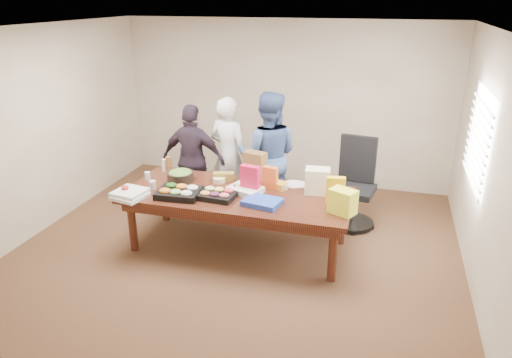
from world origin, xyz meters
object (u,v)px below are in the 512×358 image
(conference_table, at_px, (238,220))
(person_right, at_px, (268,156))
(person_center, at_px, (229,155))
(salad_bowl, at_px, (181,176))
(office_chair, at_px, (355,186))
(sheet_cake, at_px, (245,190))

(conference_table, distance_m, person_right, 1.16)
(person_center, height_order, salad_bowl, person_center)
(office_chair, relative_size, person_right, 0.65)
(person_center, xyz_separation_m, sheet_cake, (0.57, -1.02, -0.07))
(person_center, height_order, person_right, person_right)
(sheet_cake, height_order, salad_bowl, salad_bowl)
(person_center, relative_size, sheet_cake, 4.29)
(conference_table, xyz_separation_m, person_center, (-0.49, 1.07, 0.48))
(office_chair, bearing_deg, salad_bowl, -150.87)
(office_chair, relative_size, salad_bowl, 3.41)
(salad_bowl, bearing_deg, sheet_cake, -9.28)
(conference_table, height_order, sheet_cake, sheet_cake)
(person_center, bearing_deg, sheet_cake, 134.49)
(salad_bowl, bearing_deg, office_chair, 19.81)
(office_chair, bearing_deg, person_right, -171.70)
(office_chair, height_order, person_center, person_center)
(person_center, distance_m, salad_bowl, 0.95)
(sheet_cake, relative_size, salad_bowl, 1.14)
(person_center, xyz_separation_m, salad_bowl, (-0.37, -0.87, -0.05))
(conference_table, xyz_separation_m, person_right, (0.12, 1.02, 0.54))
(person_center, height_order, sheet_cake, person_center)
(office_chair, distance_m, person_right, 1.27)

